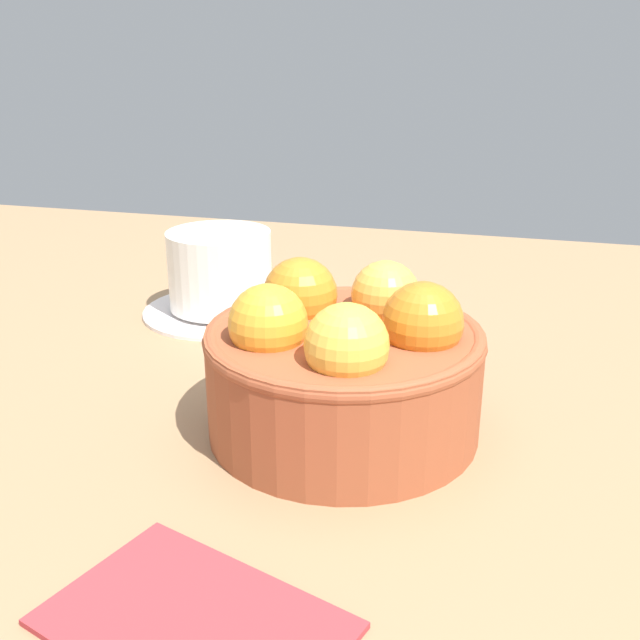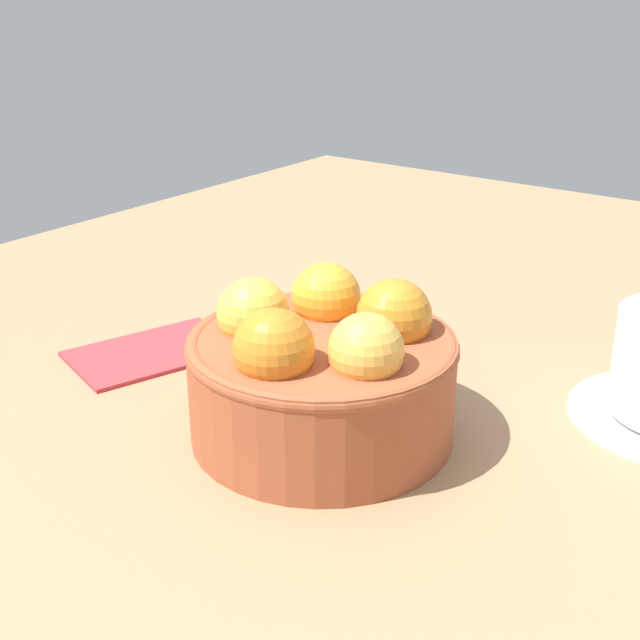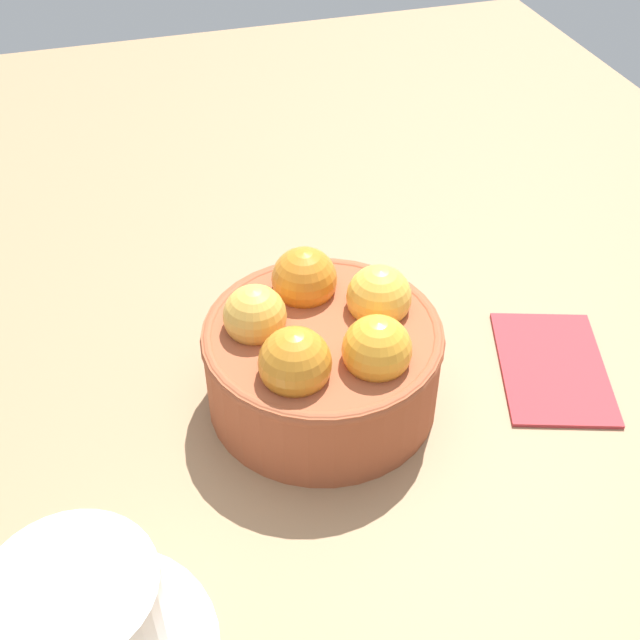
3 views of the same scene
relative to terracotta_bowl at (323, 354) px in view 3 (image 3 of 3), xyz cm
name	(u,v)px [view 3 (image 3 of 3)]	position (x,y,z in cm)	size (l,w,h in cm)	color
ground_plane	(322,418)	(0.01, 0.01, -6.41)	(139.03, 100.69, 4.23)	#997551
terracotta_bowl	(323,354)	(0.00, 0.00, 0.00)	(16.16, 16.16, 9.62)	#9E4C2D
coffee_cup	(83,627)	(-14.83, 17.05, -1.07)	(13.36, 13.36, 7.11)	white
folded_napkin	(553,365)	(-1.92, -17.08, -3.99)	(11.74, 7.60, 0.60)	#B23338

